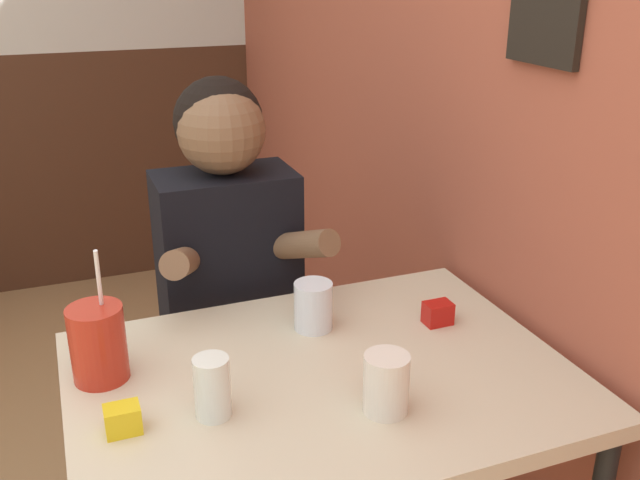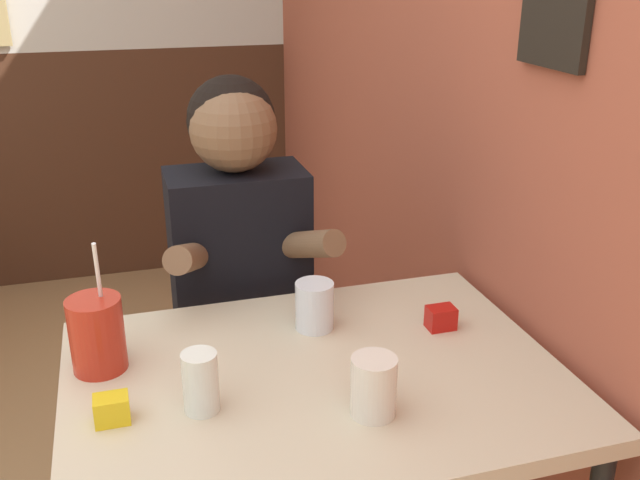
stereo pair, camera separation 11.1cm
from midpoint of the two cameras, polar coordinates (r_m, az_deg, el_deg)
name	(u,v)px [view 1 (the left image)]	position (r m, az deg, el deg)	size (l,w,h in m)	color
brick_wall_right	(371,8)	(2.28, 2.69, 18.06)	(0.08, 4.70, 2.70)	#9E4C38
main_table	(322,406)	(1.45, -2.08, -13.16)	(0.96, 0.70, 0.74)	beige
person_seated	(230,304)	(1.87, -8.88, -5.12)	(0.42, 0.41, 1.24)	black
cocktail_pitcher	(98,343)	(1.43, -19.49, -7.84)	(0.11, 0.11, 0.27)	#B22819
glass_near_pitcher	(313,306)	(1.54, -2.60, -5.33)	(0.08, 0.08, 0.11)	silver
glass_center	(212,387)	(1.29, -11.11, -11.55)	(0.06, 0.06, 0.11)	silver
glass_far_side	(386,384)	(1.28, 2.80, -11.45)	(0.08, 0.08, 0.11)	silver
condiment_ketchup	(438,313)	(1.58, 7.44, -5.86)	(0.06, 0.04, 0.05)	#B7140F
condiment_mustard	(123,419)	(1.30, -17.94, -13.55)	(0.06, 0.04, 0.05)	yellow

